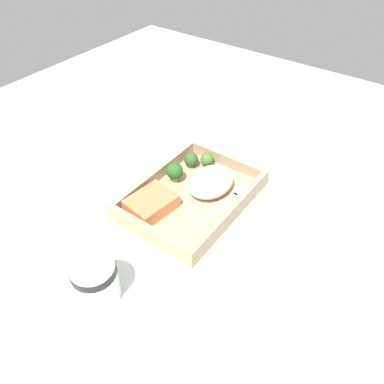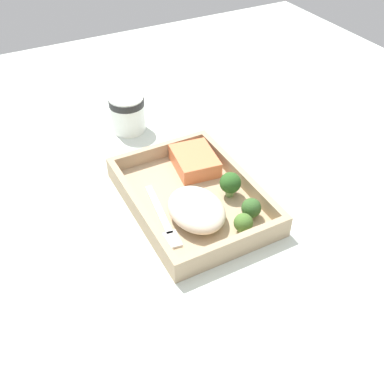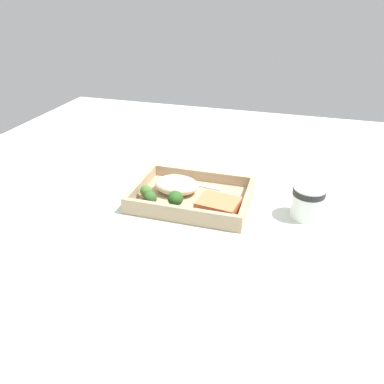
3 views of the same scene
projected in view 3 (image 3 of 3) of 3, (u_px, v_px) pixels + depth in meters
The scene contains 11 objects.
ground_plane at pixel (192, 205), 94.16cm from camera, with size 160.00×160.00×2.00cm, color silver.
takeout_tray at pixel (192, 199), 93.38cm from camera, with size 28.51×20.60×1.20cm, color tan.
tray_rim at pixel (192, 192), 92.40cm from camera, with size 28.51×20.60×2.84cm.
salmon_fillet at pixel (218, 206), 86.62cm from camera, with size 9.25×7.27×3.00cm, color #EF7E4D.
mashed_potatoes at pixel (176, 185), 94.63cm from camera, with size 11.42×8.77×3.94cm, color beige.
broccoli_floret_1 at pixel (150, 198), 88.89cm from camera, with size 3.27×3.27×3.61cm.
broccoli_floret_2 at pixel (175, 199), 87.13cm from camera, with size 3.70×3.70×4.61cm.
broccoli_floret_3 at pixel (146, 192), 91.94cm from camera, with size 3.08×3.08×3.40cm.
fork at pixel (191, 183), 99.13cm from camera, with size 15.88×3.65×0.44cm.
paper_cup at pixel (308, 201), 85.46cm from camera, with size 7.36×7.36×7.76cm.
receipt_slip at pixel (128, 259), 74.00cm from camera, with size 9.03×11.95×0.24cm, color white.
Camera 3 is at (-22.93, 77.35, 47.66)cm, focal length 35.00 mm.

